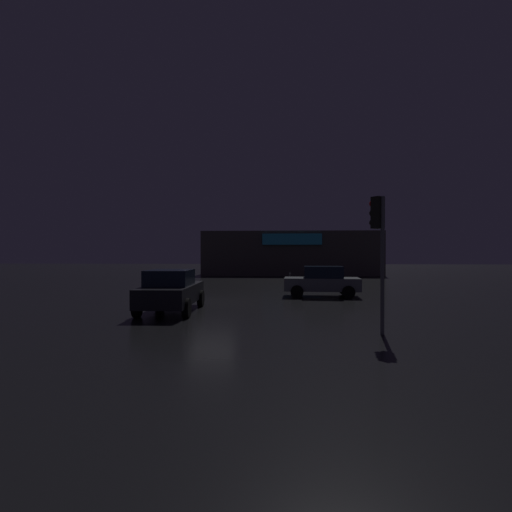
{
  "coord_description": "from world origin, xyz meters",
  "views": [
    {
      "loc": [
        3.23,
        -17.84,
        2.29
      ],
      "look_at": [
        1.85,
        7.58,
        2.07
      ],
      "focal_mm": 27.23,
      "sensor_mm": 36.0,
      "label": 1
    }
  ],
  "objects": [
    {
      "name": "bollard_kerb_a",
      "position": [
        4.1,
        8.55,
        0.46
      ],
      "size": [
        0.1,
        0.1,
        0.93
      ],
      "primitive_type": "cylinder",
      "color": "#595B60",
      "rests_on": "ground"
    },
    {
      "name": "car_far",
      "position": [
        -0.85,
        -3.06,
        0.83
      ],
      "size": [
        2.07,
        4.42,
        1.64
      ],
      "color": "black",
      "rests_on": "ground"
    },
    {
      "name": "car_near",
      "position": [
        5.58,
        2.5,
        0.81
      ],
      "size": [
        3.95,
        2.07,
        1.58
      ],
      "color": "slate",
      "rests_on": "ground"
    },
    {
      "name": "store_building",
      "position": [
        4.68,
        24.24,
        2.23
      ],
      "size": [
        18.01,
        8.54,
        4.45
      ],
      "color": "#4C4742",
      "rests_on": "ground"
    },
    {
      "name": "ground_plane",
      "position": [
        0.0,
        0.0,
        0.0
      ],
      "size": [
        120.0,
        120.0,
        0.0
      ],
      "primitive_type": "plane",
      "color": "black"
    },
    {
      "name": "traffic_signal_opposite",
      "position": [
        6.09,
        -6.71,
        2.96
      ],
      "size": [
        0.42,
        0.43,
        3.87
      ],
      "color": "#595B60",
      "rests_on": "ground"
    }
  ]
}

